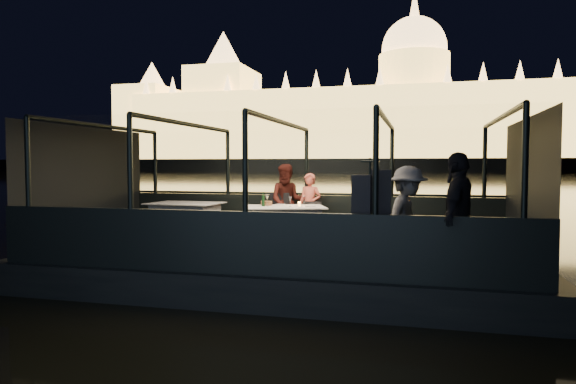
% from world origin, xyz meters
% --- Properties ---
extents(river_water, '(500.00, 500.00, 0.00)m').
position_xyz_m(river_water, '(0.00, 80.00, 0.00)').
color(river_water, black).
rests_on(river_water, ground).
extents(boat_hull, '(8.60, 4.40, 1.00)m').
position_xyz_m(boat_hull, '(0.00, 0.00, 0.00)').
color(boat_hull, black).
rests_on(boat_hull, river_water).
extents(boat_deck, '(8.00, 4.00, 0.04)m').
position_xyz_m(boat_deck, '(0.00, 0.00, 0.48)').
color(boat_deck, black).
rests_on(boat_deck, boat_hull).
extents(gunwale_port, '(8.00, 0.08, 0.90)m').
position_xyz_m(gunwale_port, '(0.00, 2.00, 0.95)').
color(gunwale_port, black).
rests_on(gunwale_port, boat_deck).
extents(gunwale_starboard, '(8.00, 0.08, 0.90)m').
position_xyz_m(gunwale_starboard, '(0.00, -2.00, 0.95)').
color(gunwale_starboard, black).
rests_on(gunwale_starboard, boat_deck).
extents(cabin_glass_port, '(8.00, 0.02, 1.40)m').
position_xyz_m(cabin_glass_port, '(0.00, 2.00, 2.10)').
color(cabin_glass_port, '#99B2B2').
rests_on(cabin_glass_port, gunwale_port).
extents(cabin_glass_starboard, '(8.00, 0.02, 1.40)m').
position_xyz_m(cabin_glass_starboard, '(0.00, -2.00, 2.10)').
color(cabin_glass_starboard, '#99B2B2').
rests_on(cabin_glass_starboard, gunwale_starboard).
extents(cabin_roof_glass, '(8.00, 4.00, 0.02)m').
position_xyz_m(cabin_roof_glass, '(0.00, 0.00, 2.80)').
color(cabin_roof_glass, '#99B2B2').
rests_on(cabin_roof_glass, boat_deck).
extents(end_wall_fore, '(0.02, 4.00, 2.30)m').
position_xyz_m(end_wall_fore, '(-4.00, 0.00, 1.65)').
color(end_wall_fore, black).
rests_on(end_wall_fore, boat_deck).
extents(end_wall_aft, '(0.02, 4.00, 2.30)m').
position_xyz_m(end_wall_aft, '(4.00, 0.00, 1.65)').
color(end_wall_aft, black).
rests_on(end_wall_aft, boat_deck).
extents(canopy_ribs, '(8.00, 4.00, 2.30)m').
position_xyz_m(canopy_ribs, '(0.00, 0.00, 1.65)').
color(canopy_ribs, black).
rests_on(canopy_ribs, boat_deck).
extents(embankment, '(400.00, 140.00, 6.00)m').
position_xyz_m(embankment, '(0.00, 210.00, 1.00)').
color(embankment, '#423D33').
rests_on(embankment, ground).
extents(parliament_building, '(220.00, 32.00, 60.00)m').
position_xyz_m(parliament_building, '(0.00, 175.00, 29.00)').
color(parliament_building, '#F2D18C').
rests_on(parliament_building, embankment).
extents(dining_table_central, '(1.72, 1.48, 0.77)m').
position_xyz_m(dining_table_central, '(-0.09, 0.61, 0.89)').
color(dining_table_central, white).
rests_on(dining_table_central, boat_deck).
extents(dining_table_aft, '(1.50, 1.13, 0.77)m').
position_xyz_m(dining_table_aft, '(-2.39, 1.05, 0.89)').
color(dining_table_aft, silver).
rests_on(dining_table_aft, boat_deck).
extents(chair_port_left, '(0.53, 0.53, 0.95)m').
position_xyz_m(chair_port_left, '(-0.50, 1.44, 0.95)').
color(chair_port_left, black).
rests_on(chair_port_left, boat_deck).
extents(chair_port_right, '(0.42, 0.42, 0.80)m').
position_xyz_m(chair_port_right, '(0.28, 1.16, 0.95)').
color(chair_port_right, black).
rests_on(chair_port_right, boat_deck).
extents(coat_stand, '(0.48, 0.39, 1.64)m').
position_xyz_m(coat_stand, '(1.70, -1.75, 1.40)').
color(coat_stand, black).
rests_on(coat_stand, boat_deck).
extents(person_woman_coral, '(0.56, 0.44, 1.38)m').
position_xyz_m(person_woman_coral, '(0.17, 1.54, 1.25)').
color(person_woman_coral, '#DF6651').
rests_on(person_woman_coral, boat_deck).
extents(person_man_maroon, '(0.85, 0.71, 1.57)m').
position_xyz_m(person_man_maroon, '(-0.34, 1.66, 1.25)').
color(person_man_maroon, '#401612').
rests_on(person_man_maroon, boat_deck).
extents(passenger_stripe, '(0.83, 1.12, 1.54)m').
position_xyz_m(passenger_stripe, '(2.20, -1.16, 1.35)').
color(passenger_stripe, silver).
rests_on(passenger_stripe, boat_deck).
extents(passenger_dark, '(0.71, 1.09, 1.72)m').
position_xyz_m(passenger_dark, '(2.85, -1.71, 1.35)').
color(passenger_dark, black).
rests_on(passenger_dark, boat_deck).
extents(wine_bottle, '(0.07, 0.07, 0.27)m').
position_xyz_m(wine_bottle, '(-0.52, 0.54, 1.42)').
color(wine_bottle, '#123216').
rests_on(wine_bottle, dining_table_central).
extents(bread_basket, '(0.29, 0.29, 0.09)m').
position_xyz_m(bread_basket, '(-0.52, 0.76, 1.31)').
color(bread_basket, brown).
rests_on(bread_basket, dining_table_central).
extents(amber_candle, '(0.06, 0.06, 0.08)m').
position_xyz_m(amber_candle, '(0.13, 0.76, 1.31)').
color(amber_candle, gold).
rests_on(amber_candle, dining_table_central).
extents(plate_near, '(0.22, 0.22, 0.01)m').
position_xyz_m(plate_near, '(0.38, 0.64, 1.27)').
color(plate_near, silver).
rests_on(plate_near, dining_table_central).
extents(plate_far, '(0.27, 0.27, 0.01)m').
position_xyz_m(plate_far, '(-0.29, 0.94, 1.27)').
color(plate_far, white).
rests_on(plate_far, dining_table_central).
extents(wine_glass_white, '(0.09, 0.09, 0.21)m').
position_xyz_m(wine_glass_white, '(-0.46, 0.57, 1.36)').
color(wine_glass_white, silver).
rests_on(wine_glass_white, dining_table_central).
extents(wine_glass_red, '(0.07, 0.07, 0.18)m').
position_xyz_m(wine_glass_red, '(0.16, 1.03, 1.36)').
color(wine_glass_red, white).
rests_on(wine_glass_red, dining_table_central).
extents(wine_glass_empty, '(0.08, 0.08, 0.19)m').
position_xyz_m(wine_glass_empty, '(0.01, 0.53, 1.36)').
color(wine_glass_empty, silver).
rests_on(wine_glass_empty, dining_table_central).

